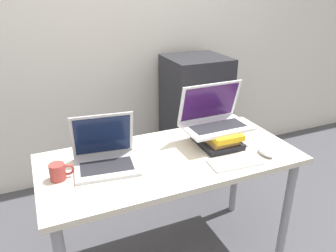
# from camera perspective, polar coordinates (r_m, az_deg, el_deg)

# --- Properties ---
(wall_back) EXTENTS (8.00, 0.05, 2.70)m
(wall_back) POSITION_cam_1_polar(r_m,az_deg,el_deg) (2.68, -10.47, 18.50)
(wall_back) COLOR silver
(wall_back) RESTS_ON ground_plane
(desk) EXTENTS (1.37, 0.64, 0.72)m
(desk) POSITION_cam_1_polar(r_m,az_deg,el_deg) (1.80, 0.46, -7.84)
(desk) COLOR beige
(desk) RESTS_ON ground_plane
(laptop_left) EXTENTS (0.34, 0.30, 0.26)m
(laptop_left) POSITION_cam_1_polar(r_m,az_deg,el_deg) (1.68, -10.88, -5.08)
(laptop_left) COLOR #B2B2B7
(laptop_left) RESTS_ON desk
(book_stack) EXTENTS (0.23, 0.27, 0.09)m
(book_stack) POSITION_cam_1_polar(r_m,az_deg,el_deg) (1.89, 8.66, -1.94)
(book_stack) COLOR black
(book_stack) RESTS_ON desk
(laptop_on_books) EXTENTS (0.38, 0.25, 0.25)m
(laptop_on_books) POSITION_cam_1_polar(r_m,az_deg,el_deg) (1.88, 8.08, 1.34)
(laptop_on_books) COLOR silver
(laptop_on_books) RESTS_ON book_stack
(wireless_keyboard) EXTENTS (0.28, 0.15, 0.01)m
(wireless_keyboard) POSITION_cam_1_polar(r_m,az_deg,el_deg) (1.72, 11.61, -6.17)
(wireless_keyboard) COLOR silver
(wireless_keyboard) RESTS_ON desk
(mouse) EXTENTS (0.06, 0.11, 0.03)m
(mouse) POSITION_cam_1_polar(r_m,az_deg,el_deg) (1.84, 16.63, -4.47)
(mouse) COLOR #B2B2B7
(mouse) RESTS_ON desk
(mug) EXTENTS (0.11, 0.07, 0.08)m
(mug) POSITION_cam_1_polar(r_m,az_deg,el_deg) (1.62, -18.55, -7.56)
(mug) COLOR #9E3833
(mug) RESTS_ON desk
(mini_fridge) EXTENTS (0.47, 0.47, 1.04)m
(mini_fridge) POSITION_cam_1_polar(r_m,az_deg,el_deg) (2.79, 4.66, 1.40)
(mini_fridge) COLOR #232328
(mini_fridge) RESTS_ON ground_plane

